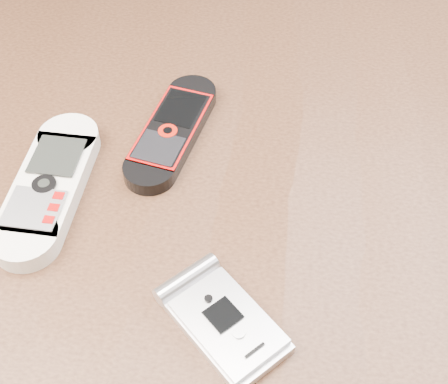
# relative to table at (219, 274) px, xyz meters

# --- Properties ---
(table) EXTENTS (1.20, 0.80, 0.75)m
(table) POSITION_rel_table_xyz_m (0.00, 0.00, 0.00)
(table) COLOR black
(table) RESTS_ON ground
(nokia_white) EXTENTS (0.06, 0.16, 0.02)m
(nokia_white) POSITION_rel_table_xyz_m (-0.13, -0.00, 0.11)
(nokia_white) COLOR white
(nokia_white) RESTS_ON table
(nokia_black_red) EXTENTS (0.07, 0.15, 0.01)m
(nokia_black_red) POSITION_rel_table_xyz_m (-0.05, 0.07, 0.11)
(nokia_black_red) COLOR black
(nokia_black_red) RESTS_ON table
(motorola_razr) EXTENTS (0.10, 0.10, 0.01)m
(motorola_razr) POSITION_rel_table_xyz_m (0.02, -0.11, 0.11)
(motorola_razr) COLOR silver
(motorola_razr) RESTS_ON table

